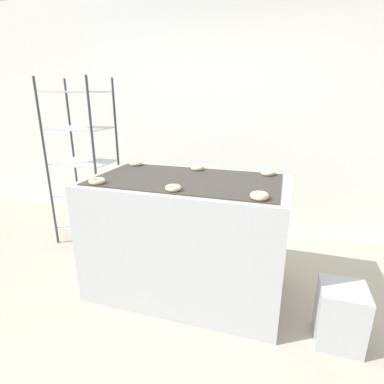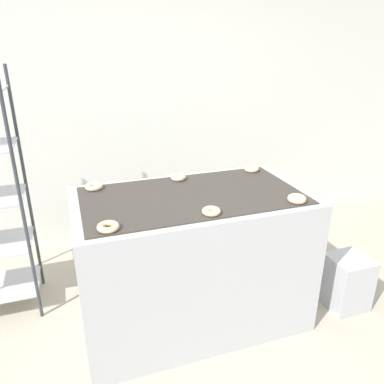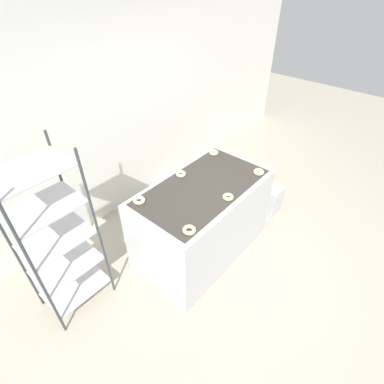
% 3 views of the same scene
% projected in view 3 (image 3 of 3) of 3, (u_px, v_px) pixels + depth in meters
% --- Properties ---
extents(ground_plane, '(14.00, 14.00, 0.00)m').
position_uv_depth(ground_plane, '(248.00, 279.00, 3.42)').
color(ground_plane, '#B2A893').
extents(wall_back, '(8.00, 0.05, 2.80)m').
position_uv_depth(wall_back, '(112.00, 112.00, 3.63)').
color(wall_back, silver).
rests_on(wall_back, ground_plane).
extents(fryer_machine, '(1.56, 0.88, 0.99)m').
position_uv_depth(fryer_machine, '(202.00, 220.00, 3.46)').
color(fryer_machine, '#B7BABF').
rests_on(fryer_machine, ground_plane).
extents(baking_rack_cart, '(0.62, 0.46, 1.79)m').
position_uv_depth(baking_rack_cart, '(56.00, 239.00, 2.68)').
color(baking_rack_cart, '#33383D').
rests_on(baking_rack_cart, ground_plane).
extents(glaze_bin, '(0.29, 0.29, 0.42)m').
position_uv_depth(glaze_bin, '(269.00, 199.00, 4.19)').
color(glaze_bin, '#B7BABF').
rests_on(glaze_bin, ground_plane).
extents(donut_near_left, '(0.12, 0.12, 0.04)m').
position_uv_depth(donut_near_left, '(189.00, 230.00, 2.63)').
color(donut_near_left, beige).
rests_on(donut_near_left, fryer_machine).
extents(donut_near_center, '(0.11, 0.11, 0.03)m').
position_uv_depth(donut_near_center, '(228.00, 197.00, 2.99)').
color(donut_near_center, beige).
rests_on(donut_near_center, fryer_machine).
extents(donut_near_right, '(0.12, 0.12, 0.04)m').
position_uv_depth(donut_near_right, '(259.00, 172.00, 3.33)').
color(donut_near_right, '#EEC18F').
rests_on(donut_near_right, fryer_machine).
extents(donut_far_left, '(0.12, 0.12, 0.04)m').
position_uv_depth(donut_far_left, '(139.00, 200.00, 2.95)').
color(donut_far_left, beige).
rests_on(donut_far_left, fryer_machine).
extents(donut_far_center, '(0.11, 0.11, 0.04)m').
position_uv_depth(donut_far_center, '(181.00, 174.00, 3.30)').
color(donut_far_center, beige).
rests_on(donut_far_center, fryer_machine).
extents(donut_far_right, '(0.11, 0.11, 0.04)m').
position_uv_depth(donut_far_right, '(214.00, 152.00, 3.66)').
color(donut_far_right, beige).
rests_on(donut_far_right, fryer_machine).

